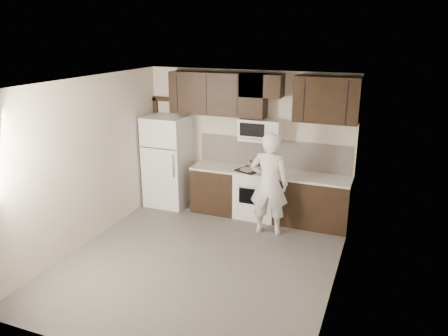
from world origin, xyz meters
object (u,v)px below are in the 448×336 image
Objects in this scene: refrigerator at (168,161)px; person at (269,184)px; stove at (257,193)px; microwave at (260,130)px.

refrigerator reaches higher than person.
person is at bearing -13.98° from refrigerator.
person reaches higher than stove.
person is at bearing -61.51° from microwave.
refrigerator is (-1.85, -0.17, -0.75)m from microwave.
microwave is 0.42× the size of refrigerator.
refrigerator is at bearing -178.49° from stove.
refrigerator is 2.31m from person.
microwave reaches higher than person.
stove is 0.52× the size of refrigerator.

